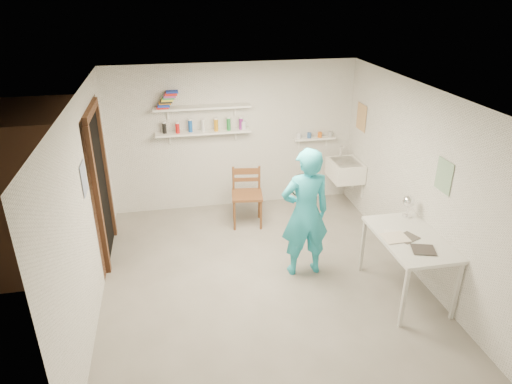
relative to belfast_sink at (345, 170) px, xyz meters
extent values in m
cube|color=slate|center=(-1.75, -1.70, -0.71)|extent=(4.00, 4.50, 0.02)
cube|color=silver|center=(-1.75, -1.70, 1.71)|extent=(4.00, 4.50, 0.02)
cube|color=silver|center=(-1.75, 0.56, 0.50)|extent=(4.00, 0.02, 2.40)
cube|color=silver|center=(-1.75, -3.96, 0.50)|extent=(4.00, 0.02, 2.40)
cube|color=silver|center=(-3.76, -1.70, 0.50)|extent=(0.02, 4.50, 2.40)
cube|color=silver|center=(0.26, -1.70, 0.50)|extent=(0.02, 4.50, 2.40)
cube|color=black|center=(-3.74, -0.65, 0.30)|extent=(0.02, 0.90, 2.00)
cube|color=brown|center=(-4.45, -0.65, 0.35)|extent=(1.40, 1.50, 2.10)
cube|color=brown|center=(-3.72, -0.65, 1.35)|extent=(0.06, 1.05, 0.10)
cube|color=brown|center=(-3.72, -1.15, 0.30)|extent=(0.06, 0.10, 2.00)
cube|color=brown|center=(-3.72, -0.15, 0.30)|extent=(0.06, 0.10, 2.00)
cube|color=white|center=(-2.25, 0.43, 0.65)|extent=(1.50, 0.22, 0.03)
cube|color=white|center=(-2.25, 0.43, 1.05)|extent=(1.50, 0.22, 0.03)
cube|color=white|center=(-0.40, 0.47, 0.42)|extent=(0.70, 0.14, 0.03)
cube|color=#334C7F|center=(-3.74, -1.65, 0.85)|extent=(0.01, 0.28, 0.36)
cube|color=#995933|center=(0.24, 0.10, 0.85)|extent=(0.01, 0.34, 0.42)
cube|color=#3F724C|center=(0.24, -2.25, 0.80)|extent=(0.01, 0.30, 0.38)
cube|color=white|center=(0.00, 0.00, 0.00)|extent=(0.48, 0.60, 0.30)
imported|color=#26A9C0|center=(-1.19, -1.65, 0.16)|extent=(0.64, 0.43, 1.73)
cylinder|color=beige|center=(-1.18, -1.43, 0.45)|extent=(0.31, 0.04, 0.31)
cube|color=brown|center=(-1.68, -0.21, -0.20)|extent=(0.52, 0.50, 1.00)
cube|color=silver|center=(-0.11, -2.34, -0.30)|extent=(0.71, 1.19, 0.79)
sphere|color=white|center=(0.09, -1.86, 0.31)|extent=(0.15, 0.15, 0.15)
cylinder|color=black|center=(-2.85, 0.43, 0.75)|extent=(0.06, 0.06, 0.17)
cylinder|color=red|center=(-2.65, 0.43, 0.75)|extent=(0.06, 0.06, 0.17)
cylinder|color=blue|center=(-2.45, 0.43, 0.75)|extent=(0.06, 0.06, 0.17)
cylinder|color=white|center=(-2.25, 0.43, 0.75)|extent=(0.06, 0.06, 0.17)
cylinder|color=orange|center=(-2.05, 0.43, 0.75)|extent=(0.06, 0.06, 0.17)
cylinder|color=#268C3F|center=(-1.85, 0.43, 0.75)|extent=(0.06, 0.06, 0.17)
cylinder|color=#8C268C|center=(-1.65, 0.43, 0.75)|extent=(0.06, 0.06, 0.17)
cube|color=red|center=(-2.85, 0.43, 1.08)|extent=(0.18, 0.14, 0.03)
cube|color=#1933A5|center=(-2.83, 0.43, 1.11)|extent=(0.18, 0.14, 0.03)
cube|color=orange|center=(-2.81, 0.43, 1.14)|extent=(0.18, 0.14, 0.03)
cube|color=black|center=(-2.79, 0.43, 1.16)|extent=(0.18, 0.14, 0.03)
cube|color=yellow|center=(-2.77, 0.43, 1.19)|extent=(0.18, 0.14, 0.03)
cube|color=#338C4C|center=(-2.75, 0.43, 1.22)|extent=(0.18, 0.14, 0.03)
cube|color=#8C3F8C|center=(-2.73, 0.43, 1.25)|extent=(0.18, 0.14, 0.03)
cube|color=red|center=(-2.71, 0.43, 1.27)|extent=(0.18, 0.14, 0.03)
cube|color=#1933A5|center=(-2.69, 0.43, 1.30)|extent=(0.18, 0.14, 0.03)
cylinder|color=silver|center=(-0.61, 0.47, 0.48)|extent=(0.07, 0.07, 0.09)
cylinder|color=#335999|center=(-0.47, 0.47, 0.48)|extent=(0.07, 0.07, 0.09)
cylinder|color=orange|center=(-0.33, 0.47, 0.48)|extent=(0.07, 0.07, 0.09)
cylinder|color=#999999|center=(-0.19, 0.47, 0.48)|extent=(0.07, 0.07, 0.09)
cube|color=silver|center=(-0.11, -2.34, 0.10)|extent=(0.30, 0.22, 0.00)
cube|color=#4C4742|center=(-0.11, -2.34, 0.10)|extent=(0.30, 0.22, 0.00)
cube|color=beige|center=(-0.11, -2.34, 0.10)|extent=(0.30, 0.22, 0.00)
cube|color=#383330|center=(-0.11, -2.34, 0.11)|extent=(0.30, 0.22, 0.00)
camera|label=1|loc=(-2.79, -6.51, 2.80)|focal=32.00mm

